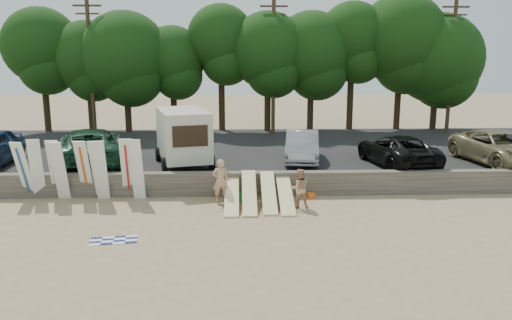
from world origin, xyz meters
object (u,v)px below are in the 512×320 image
(box_trailer, at_px, (183,134))
(beachgoer_a, at_px, (220,181))
(car_1, at_px, (90,146))
(car_2, at_px, (302,146))
(car_4, at_px, (501,148))
(beachgoer_b, at_px, (299,188))
(car_3, at_px, (397,150))
(cooler, at_px, (242,197))

(box_trailer, height_order, beachgoer_a, box_trailer)
(car_1, bearing_deg, beachgoer_a, 131.73)
(car_2, distance_m, beachgoer_a, 6.10)
(car_4, bearing_deg, car_1, 171.16)
(box_trailer, distance_m, beachgoer_b, 7.09)
(box_trailer, distance_m, car_1, 4.57)
(car_3, xyz_separation_m, beachgoer_a, (-8.31, -3.69, -0.52))
(car_1, distance_m, beachgoer_a, 7.76)
(car_2, bearing_deg, box_trailer, -166.48)
(car_1, height_order, car_2, car_1)
(car_4, height_order, beachgoer_b, car_4)
(cooler, bearing_deg, box_trailer, 150.55)
(car_3, xyz_separation_m, cooler, (-7.45, -3.46, -1.26))
(car_2, relative_size, car_3, 0.87)
(beachgoer_b, bearing_deg, car_2, -103.39)
(car_4, bearing_deg, box_trailer, 171.56)
(car_1, relative_size, beachgoer_a, 3.51)
(car_4, bearing_deg, beachgoer_a, -171.62)
(car_1, distance_m, cooler, 8.47)
(box_trailer, relative_size, cooler, 11.91)
(box_trailer, xyz_separation_m, car_3, (10.21, -0.36, -0.76))
(beachgoer_a, height_order, beachgoer_b, beachgoer_a)
(box_trailer, relative_size, car_3, 0.87)
(car_3, bearing_deg, box_trailer, -10.92)
(box_trailer, xyz_separation_m, car_1, (-4.52, 0.26, -0.60))
(cooler, bearing_deg, beachgoer_a, -140.65)
(car_4, xyz_separation_m, beachgoer_a, (-13.33, -3.64, -0.60))
(box_trailer, distance_m, beachgoer_a, 4.65)
(car_1, xyz_separation_m, car_3, (14.73, -0.62, -0.15))
(beachgoer_a, bearing_deg, beachgoer_b, 157.32)
(beachgoer_b, bearing_deg, car_4, -161.81)
(car_3, height_order, car_4, car_4)
(car_3, height_order, beachgoer_a, car_3)
(car_4, bearing_deg, cooler, -171.58)
(box_trailer, height_order, beachgoer_b, box_trailer)
(car_3, relative_size, beachgoer_a, 2.89)
(box_trailer, relative_size, car_4, 0.79)
(car_2, distance_m, car_4, 9.51)
(car_2, bearing_deg, car_4, 1.06)
(car_1, relative_size, car_4, 1.10)
(car_2, relative_size, beachgoer_a, 2.52)
(car_1, xyz_separation_m, cooler, (7.28, -4.09, -1.42))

